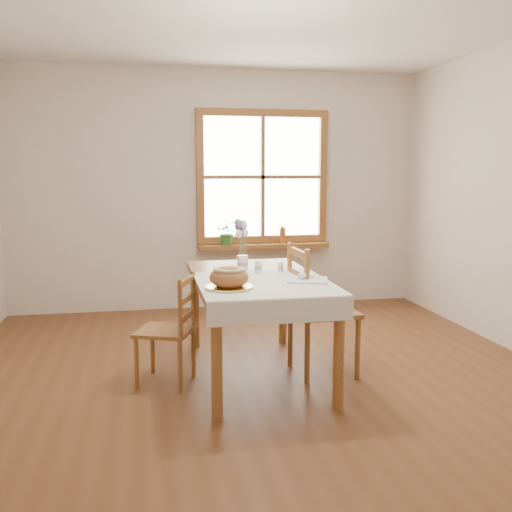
{
  "coord_description": "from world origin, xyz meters",
  "views": [
    {
      "loc": [
        -0.8,
        -3.75,
        1.52
      ],
      "look_at": [
        0.0,
        0.3,
        0.9
      ],
      "focal_mm": 40.0,
      "sensor_mm": 36.0,
      "label": 1
    }
  ],
  "objects": [
    {
      "name": "pepper_shaker",
      "position": [
        0.2,
        0.38,
        0.8
      ],
      "size": [
        0.05,
        0.05,
        0.08
      ],
      "primitive_type": "cylinder",
      "rotation": [
        0.0,
        0.0,
        -0.09
      ],
      "color": "white",
      "rests_on": "table_linen"
    },
    {
      "name": "bread_plate",
      "position": [
        -0.27,
        -0.15,
        0.77
      ],
      "size": [
        0.36,
        0.36,
        0.02
      ],
      "primitive_type": "cylinder",
      "rotation": [
        0.0,
        0.0,
        0.24
      ],
      "color": "white",
      "rests_on": "table_linen"
    },
    {
      "name": "room_walls",
      "position": [
        0.0,
        0.0,
        1.71
      ],
      "size": [
        4.6,
        5.1,
        2.65
      ],
      "color": "beige",
      "rests_on": "ground"
    },
    {
      "name": "potted_plant",
      "position": [
        0.09,
        2.4,
        0.82
      ],
      "size": [
        0.26,
        0.28,
        0.21
      ],
      "primitive_type": "imported",
      "rotation": [
        0.0,
        0.0,
        -0.07
      ],
      "color": "#31712D",
      "rests_on": "window_sill"
    },
    {
      "name": "ground",
      "position": [
        0.0,
        0.0,
        0.0
      ],
      "size": [
        5.0,
        5.0,
        0.0
      ],
      "primitive_type": "plane",
      "color": "brown",
      "rests_on": "ground"
    },
    {
      "name": "eggs",
      "position": [
        0.3,
        -0.0,
        0.8
      ],
      "size": [
        0.26,
        0.25,
        0.05
      ],
      "primitive_type": null,
      "rotation": [
        0.0,
        0.0,
        -0.3
      ],
      "color": "white",
      "rests_on": "egg_napkin"
    },
    {
      "name": "salt_shaker",
      "position": [
        0.03,
        0.36,
        0.81
      ],
      "size": [
        0.07,
        0.07,
        0.1
      ],
      "primitive_type": "cylinder",
      "rotation": [
        0.0,
        0.0,
        0.26
      ],
      "color": "white",
      "rests_on": "table_linen"
    },
    {
      "name": "amber_bottle",
      "position": [
        0.72,
        2.4,
        0.81
      ],
      "size": [
        0.07,
        0.07,
        0.19
      ],
      "primitive_type": "cylinder",
      "rotation": [
        0.0,
        0.0,
        0.0
      ],
      "color": "#97551C",
      "rests_on": "window_sill"
    },
    {
      "name": "bread_loaf",
      "position": [
        -0.27,
        -0.15,
        0.85
      ],
      "size": [
        0.26,
        0.26,
        0.14
      ],
      "primitive_type": "ellipsoid",
      "color": "#A3623A",
      "rests_on": "bread_plate"
    },
    {
      "name": "table_linen",
      "position": [
        0.0,
        -0.0,
        0.76
      ],
      "size": [
        0.91,
        0.99,
        0.01
      ],
      "primitive_type": "cube",
      "color": "white",
      "rests_on": "dining_table"
    },
    {
      "name": "flower_vase",
      "position": [
        -0.04,
        0.66,
        0.8
      ],
      "size": [
        0.1,
        0.1,
        0.09
      ],
      "primitive_type": "cylinder",
      "rotation": [
        0.0,
        0.0,
        -0.25
      ],
      "color": "white",
      "rests_on": "dining_table"
    },
    {
      "name": "chair_right",
      "position": [
        0.5,
        0.24,
        0.49
      ],
      "size": [
        0.5,
        0.48,
        0.98
      ],
      "primitive_type": null,
      "rotation": [
        0.0,
        0.0,
        1.63
      ],
      "color": "olive",
      "rests_on": "ground"
    },
    {
      "name": "window_sill",
      "position": [
        0.5,
        2.4,
        0.69
      ],
      "size": [
        1.46,
        0.2,
        0.05
      ],
      "color": "olive",
      "rests_on": "ground"
    },
    {
      "name": "egg_napkin",
      "position": [
        0.3,
        -0.0,
        0.77
      ],
      "size": [
        0.34,
        0.31,
        0.01
      ],
      "primitive_type": "cube",
      "rotation": [
        0.0,
        0.0,
        -0.3
      ],
      "color": "white",
      "rests_on": "table_linen"
    },
    {
      "name": "dining_table",
      "position": [
        0.0,
        0.3,
        0.66
      ],
      "size": [
        0.9,
        1.6,
        0.75
      ],
      "color": "olive",
      "rests_on": "ground"
    },
    {
      "name": "window",
      "position": [
        0.5,
        2.47,
        1.45
      ],
      "size": [
        1.46,
        0.08,
        1.46
      ],
      "color": "olive",
      "rests_on": "ground"
    },
    {
      "name": "lavender_bouquet",
      "position": [
        -0.04,
        0.66,
        0.99
      ],
      "size": [
        0.15,
        0.15,
        0.28
      ],
      "primitive_type": null,
      "color": "#6C589C",
      "rests_on": "flower_vase"
    },
    {
      "name": "chair_left",
      "position": [
        -0.67,
        0.25,
        0.4
      ],
      "size": [
        0.5,
        0.49,
        0.8
      ],
      "primitive_type": null,
      "rotation": [
        0.0,
        0.0,
        -1.94
      ],
      "color": "olive",
      "rests_on": "ground"
    }
  ]
}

